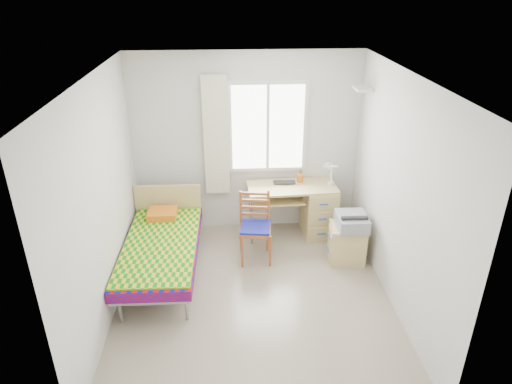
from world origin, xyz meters
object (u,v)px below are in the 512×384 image
printer (352,221)px  cabinet (347,243)px  bed (162,245)px  chair (256,223)px  desk (314,208)px

printer → cabinet: bearing=131.0°
bed → chair: bearing=13.8°
bed → cabinet: (2.41, 0.13, -0.15)m
printer → chair: bearing=173.1°
desk → printer: size_ratio=2.85×
bed → cabinet: size_ratio=3.78×
bed → desk: size_ratio=1.53×
desk → printer: desk is taller
cabinet → printer: size_ratio=1.15×
cabinet → desk: bearing=121.2°
desk → cabinet: bearing=-68.7°
bed → cabinet: bed is taller
chair → cabinet: (1.20, -0.14, -0.27)m
cabinet → bed: bearing=-169.8°
bed → desk: (2.09, 0.84, 0.02)m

